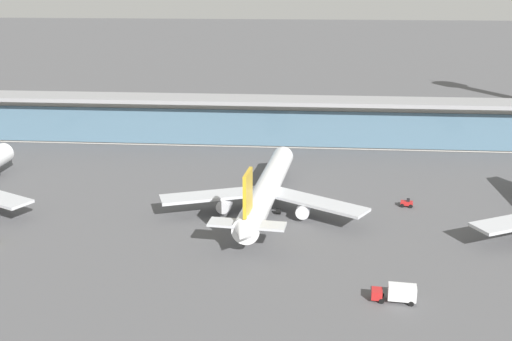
# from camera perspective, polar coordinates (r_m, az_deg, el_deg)

# --- Properties ---
(ground_plane) EXTENTS (1200.00, 1200.00, 0.00)m
(ground_plane) POSITION_cam_1_polar(r_m,az_deg,el_deg) (139.77, -0.38, -4.36)
(ground_plane) COLOR #515154
(airliner_centre_stand) EXTENTS (47.08, 61.53, 16.38)m
(airliner_centre_stand) POSITION_cam_1_polar(r_m,az_deg,el_deg) (142.10, 0.95, -1.76)
(airliner_centre_stand) COLOR white
(airliner_centre_stand) RESTS_ON ground
(service_truck_mid_apron_red) EXTENTS (7.49, 3.02, 3.10)m
(service_truck_mid_apron_red) POSITION_cam_1_polar(r_m,az_deg,el_deg) (108.13, 12.77, -10.84)
(service_truck_mid_apron_red) COLOR #B21E1E
(service_truck_mid_apron_red) RESTS_ON ground
(service_truck_by_tail_red) EXTENTS (3.10, 2.16, 2.05)m
(service_truck_by_tail_red) POSITION_cam_1_polar(r_m,az_deg,el_deg) (150.19, 13.61, -2.92)
(service_truck_by_tail_red) COLOR #B21E1E
(service_truck_by_tail_red) RESTS_ON ground
(terminal_building) EXTENTS (264.49, 12.80, 15.20)m
(terminal_building) POSITION_cam_1_polar(r_m,az_deg,el_deg) (196.63, 1.20, 4.60)
(terminal_building) COLOR #B2ADA3
(terminal_building) RESTS_ON ground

